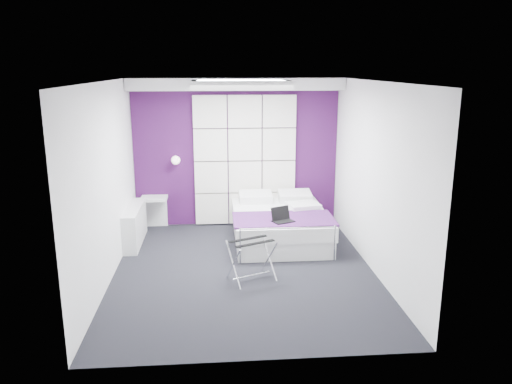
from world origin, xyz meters
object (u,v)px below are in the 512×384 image
wall_lamp (176,160)px  laptop (283,218)px  radiator (135,225)px  bed (280,225)px  luggage_rack (252,260)px  nightstand (154,198)px

wall_lamp → laptop: (1.67, -1.45, -0.64)m
radiator → laptop: 2.43m
wall_lamp → bed: (1.70, -0.85, -0.94)m
wall_lamp → luggage_rack: (1.13, -2.36, -0.94)m
nightstand → laptop: (2.07, -1.41, 0.03)m
nightstand → radiator: bearing=-108.4°
bed → radiator: bearing=177.7°
bed → luggage_rack: bearing=-110.8°
radiator → nightstand: radiator is taller
radiator → nightstand: 0.80m
radiator → bed: (2.34, -0.09, -0.02)m
bed → luggage_rack: size_ratio=3.31×
wall_lamp → nightstand: 0.78m
wall_lamp → bed: 2.13m
wall_lamp → luggage_rack: bearing=-64.3°
radiator → wall_lamp: bearing=49.9°
wall_lamp → luggage_rack: wall_lamp is taller
wall_lamp → luggage_rack: size_ratio=0.27×
luggage_rack → laptop: 1.10m
wall_lamp → laptop: bearing=-40.9°
bed → nightstand: bearing=158.8°
radiator → nightstand: size_ratio=2.66×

